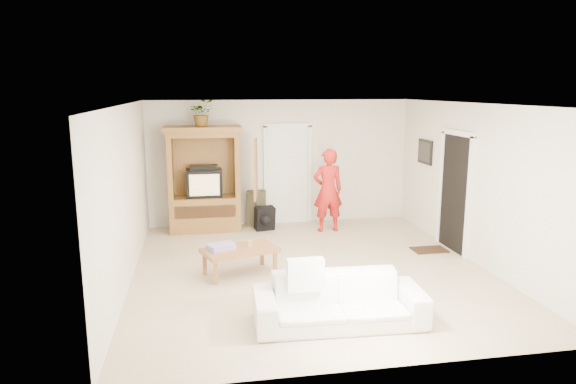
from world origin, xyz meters
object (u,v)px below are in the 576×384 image
Objects in this scene: armoire at (206,186)px; sofa at (339,301)px; coffee_table at (240,252)px; man at (328,190)px.

armoire is 1.02× the size of sofa.
sofa is 2.19m from coffee_table.
coffee_table is (-1.05, 1.92, 0.06)m from sofa.
man is at bearing 29.11° from coffee_table.
armoire is 1.26× the size of man.
man is 0.81× the size of sofa.
armoire reaches higher than coffee_table.
armoire is 2.45m from man.
man is 2.95m from coffee_table.
man is 1.32× the size of coffee_table.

